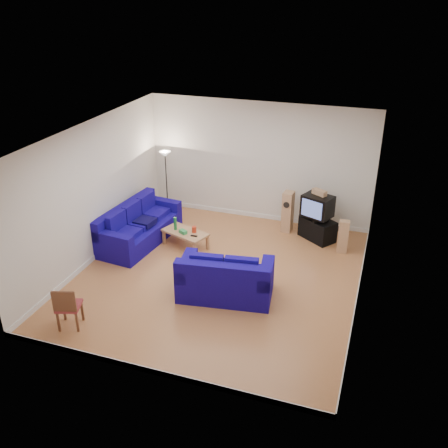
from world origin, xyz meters
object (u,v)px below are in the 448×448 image
(sofa_three_seat, at_px, (137,229))
(sofa_loveseat, at_px, (225,281))
(television, at_px, (317,206))
(coffee_table, at_px, (185,234))
(tv_stand, at_px, (317,229))

(sofa_three_seat, height_order, sofa_loveseat, sofa_loveseat)
(television, bearing_deg, sofa_loveseat, -90.44)
(sofa_loveseat, bearing_deg, coffee_table, 124.54)
(sofa_three_seat, bearing_deg, tv_stand, 116.35)
(sofa_three_seat, distance_m, tv_stand, 4.51)
(sofa_loveseat, distance_m, coffee_table, 2.36)
(coffee_table, bearing_deg, sofa_three_seat, -174.45)
(television, bearing_deg, sofa_three_seat, -137.40)
(sofa_three_seat, relative_size, television, 3.01)
(coffee_table, bearing_deg, sofa_loveseat, -46.98)
(coffee_table, xyz_separation_m, tv_stand, (2.98, 1.45, -0.08))
(coffee_table, distance_m, tv_stand, 3.32)
(sofa_three_seat, distance_m, sofa_loveseat, 3.27)
(sofa_loveseat, bearing_deg, tv_stand, 58.15)
(coffee_table, height_order, tv_stand, tv_stand)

